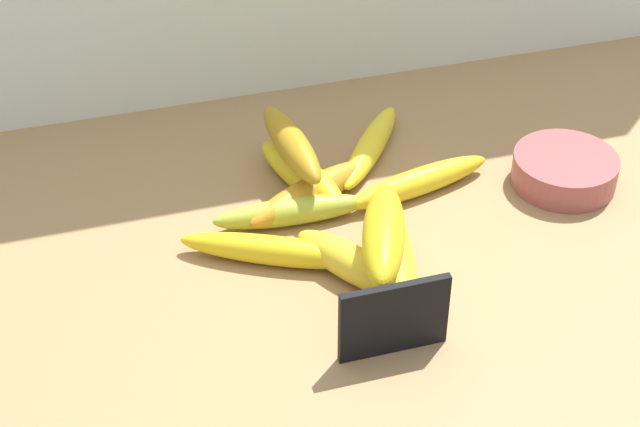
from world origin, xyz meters
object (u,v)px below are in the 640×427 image
banana_2 (310,193)px  banana_4 (418,182)px  banana_5 (291,212)px  banana_6 (370,146)px  banana_8 (291,144)px  banana_9 (384,234)px  fruit_bowl (564,170)px  banana_3 (395,265)px  banana_0 (353,264)px  banana_1 (302,174)px  chalkboard_sign (394,321)px  banana_7 (274,251)px

banana_2 → banana_4: bearing=-5.3°
banana_5 → banana_6: 16.25cm
banana_8 → banana_9: (4.38, -19.88, 0.80)cm
fruit_bowl → banana_3: size_ratio=0.60×
banana_0 → banana_3: banana_3 is taller
banana_1 → chalkboard_sign: bearing=-87.6°
chalkboard_sign → banana_8: chalkboard_sign is taller
chalkboard_sign → banana_3: (3.63, 9.59, -1.66)cm
fruit_bowl → banana_0: size_ratio=0.81×
chalkboard_sign → banana_9: banana_9 is taller
banana_3 → banana_9: (-1.39, 0.01, 4.39)cm
banana_0 → banana_9: 5.56cm
banana_7 → banana_9: banana_9 is taller
banana_2 → banana_8: size_ratio=1.07×
banana_0 → banana_2: bearing=93.7°
banana_1 → banana_7: (-6.57, -12.34, -0.35)cm
banana_5 → banana_7: (-3.53, -6.18, 0.02)cm
fruit_bowl → banana_7: size_ratio=0.59×
fruit_bowl → banana_7: bearing=-173.1°
banana_0 → banana_6: banana_0 is taller
chalkboard_sign → banana_8: size_ratio=0.67×
banana_0 → banana_6: (9.01, 21.02, -0.37)cm
fruit_bowl → banana_8: size_ratio=0.75×
fruit_bowl → banana_1: 31.18cm
chalkboard_sign → banana_1: size_ratio=0.69×
banana_4 → banana_8: bearing=156.7°
banana_4 → banana_9: size_ratio=1.18×
banana_6 → banana_7: bearing=-135.4°
banana_1 → banana_5: (-3.03, -6.16, -0.37)cm
banana_1 → banana_2: banana_1 is taller
banana_5 → banana_8: banana_8 is taller
fruit_bowl → banana_9: 29.23cm
banana_4 → banana_5: (-15.86, -1.29, -0.02)cm
banana_3 → banana_9: banana_9 is taller
banana_8 → banana_6: bearing=14.4°
banana_0 → chalkboard_sign: bearing=-87.9°
fruit_bowl → banana_4: bearing=170.0°
banana_0 → banana_8: size_ratio=0.92×
banana_6 → banana_8: (-10.72, -2.75, 4.18)cm
fruit_bowl → banana_0: 30.80cm
chalkboard_sign → banana_1: (-1.21, 28.42, -1.88)cm
banana_4 → chalkboard_sign: bearing=-116.3°
banana_2 → banana_3: (4.93, -15.15, 0.38)cm
banana_5 → banana_2: bearing=40.2°
banana_2 → banana_6: banana_2 is taller
banana_6 → banana_9: bearing=-105.7°
fruit_bowl → banana_9: size_ratio=0.76×
banana_6 → banana_8: size_ratio=1.13×
banana_5 → banana_4: bearing=4.7°
banana_1 → banana_2: bearing=-91.5°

